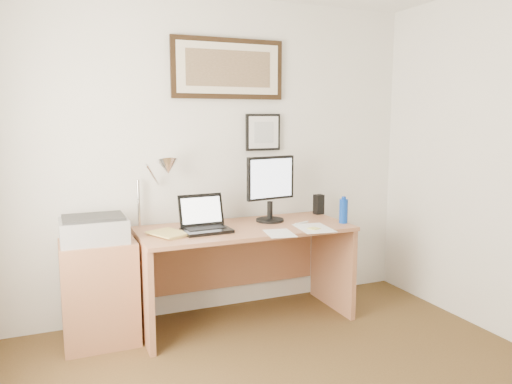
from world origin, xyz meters
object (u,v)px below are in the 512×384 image
laptop (205,223)px  lcd_monitor (271,185)px  desk (241,254)px  water_bottle (343,211)px  book (157,236)px  printer (94,229)px  side_cabinet (100,292)px

laptop → lcd_monitor: bearing=10.8°
laptop → desk: bearing=16.6°
water_bottle → book: size_ratio=0.68×
book → laptop: 0.38m
desk → printer: bearing=-177.9°
water_bottle → desk: (-0.77, 0.26, -0.33)m
book → printer: (-0.40, 0.13, 0.06)m
book → lcd_monitor: (0.95, 0.19, 0.28)m
laptop → book: bearing=-168.1°
water_bottle → laptop: bearing=171.6°
printer → lcd_monitor: bearing=2.4°
water_bottle → book: bearing=176.7°
book → water_bottle: bearing=-3.3°
side_cabinet → printer: bearing=-163.5°
printer → water_bottle: bearing=-6.6°
desk → lcd_monitor: bearing=3.4°
book → printer: 0.43m
desk → water_bottle: bearing=-18.5°
lcd_monitor → laptop: bearing=-169.2°
side_cabinet → water_bottle: size_ratio=3.83×
water_bottle → book: 1.46m
side_cabinet → book: book is taller
side_cabinet → printer: size_ratio=1.66×
book → desk: size_ratio=0.17×
laptop → printer: (-0.77, 0.05, 0.01)m
laptop → printer: 0.77m
laptop → lcd_monitor: 0.63m
water_bottle → desk: 0.87m
side_cabinet → laptop: 0.87m
water_bottle → printer: 1.87m
side_cabinet → desk: desk is taller
water_bottle → printer: size_ratio=0.43×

